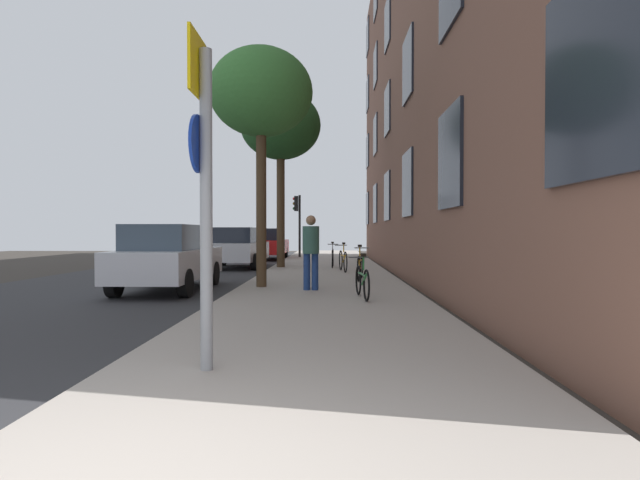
{
  "coord_description": "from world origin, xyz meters",
  "views": [
    {
      "loc": [
        1.22,
        -2.29,
        1.46
      ],
      "look_at": [
        0.96,
        11.74,
        1.23
      ],
      "focal_mm": 28.35,
      "sensor_mm": 36.0,
      "label": 1
    }
  ],
  "objects_px": {
    "pedestrian_0": "(311,247)",
    "bicycle_3": "(333,257)",
    "sign_post": "(204,177)",
    "car_0": "(168,257)",
    "tree_near": "(261,94)",
    "car_2": "(267,243)",
    "bicycle_1": "(360,266)",
    "tree_far": "(281,127)",
    "bicycle_0": "(362,281)",
    "car_1": "(237,247)",
    "bicycle_2": "(343,260)",
    "traffic_light": "(298,214)"
  },
  "relations": [
    {
      "from": "pedestrian_0",
      "to": "bicycle_3",
      "type": "bearing_deg",
      "value": 85.82
    },
    {
      "from": "sign_post",
      "to": "car_0",
      "type": "xyz_separation_m",
      "value": [
        -2.74,
        7.44,
        -1.15
      ]
    },
    {
      "from": "sign_post",
      "to": "car_0",
      "type": "height_order",
      "value": "sign_post"
    },
    {
      "from": "tree_near",
      "to": "car_2",
      "type": "xyz_separation_m",
      "value": [
        -1.65,
        14.29,
        -3.95
      ]
    },
    {
      "from": "car_0",
      "to": "car_2",
      "type": "height_order",
      "value": "same"
    },
    {
      "from": "bicycle_1",
      "to": "pedestrian_0",
      "type": "relative_size",
      "value": 1.01
    },
    {
      "from": "tree_far",
      "to": "car_0",
      "type": "height_order",
      "value": "tree_far"
    },
    {
      "from": "bicycle_1",
      "to": "car_0",
      "type": "xyz_separation_m",
      "value": [
        -4.82,
        -1.72,
        0.33
      ]
    },
    {
      "from": "bicycle_0",
      "to": "car_1",
      "type": "height_order",
      "value": "car_1"
    },
    {
      "from": "bicycle_2",
      "to": "pedestrian_0",
      "type": "relative_size",
      "value": 1.02
    },
    {
      "from": "car_0",
      "to": "car_1",
      "type": "bearing_deg",
      "value": 88.2
    },
    {
      "from": "sign_post",
      "to": "tree_near",
      "type": "xyz_separation_m",
      "value": [
        -0.44,
        7.41,
        2.81
      ]
    },
    {
      "from": "sign_post",
      "to": "bicycle_1",
      "type": "distance_m",
      "value": 9.51
    },
    {
      "from": "tree_far",
      "to": "bicycle_0",
      "type": "distance_m",
      "value": 10.58
    },
    {
      "from": "car_1",
      "to": "bicycle_1",
      "type": "bearing_deg",
      "value": -53.55
    },
    {
      "from": "car_1",
      "to": "bicycle_0",
      "type": "bearing_deg",
      "value": -66.43
    },
    {
      "from": "sign_post",
      "to": "bicycle_3",
      "type": "distance_m",
      "value": 14.39
    },
    {
      "from": "tree_far",
      "to": "car_0",
      "type": "distance_m",
      "value": 8.53
    },
    {
      "from": "traffic_light",
      "to": "car_0",
      "type": "xyz_separation_m",
      "value": [
        -2.27,
        -14.55,
        -1.54
      ]
    },
    {
      "from": "tree_near",
      "to": "sign_post",
      "type": "bearing_deg",
      "value": -86.57
    },
    {
      "from": "tree_near",
      "to": "car_2",
      "type": "distance_m",
      "value": 14.92
    },
    {
      "from": "tree_far",
      "to": "bicycle_3",
      "type": "relative_size",
      "value": 3.77
    },
    {
      "from": "traffic_light",
      "to": "pedestrian_0",
      "type": "relative_size",
      "value": 1.92
    },
    {
      "from": "bicycle_0",
      "to": "pedestrian_0",
      "type": "xyz_separation_m",
      "value": [
        -1.09,
        1.41,
        0.63
      ]
    },
    {
      "from": "bicycle_0",
      "to": "car_2",
      "type": "bearing_deg",
      "value": 103.63
    },
    {
      "from": "bicycle_1",
      "to": "car_1",
      "type": "relative_size",
      "value": 0.42
    },
    {
      "from": "tree_near",
      "to": "bicycle_3",
      "type": "distance_m",
      "value": 8.28
    },
    {
      "from": "tree_far",
      "to": "car_1",
      "type": "relative_size",
      "value": 1.6
    },
    {
      "from": "pedestrian_0",
      "to": "car_1",
      "type": "relative_size",
      "value": 0.41
    },
    {
      "from": "traffic_light",
      "to": "sign_post",
      "type": "bearing_deg",
      "value": -88.75
    },
    {
      "from": "bicycle_1",
      "to": "car_0",
      "type": "height_order",
      "value": "car_0"
    },
    {
      "from": "tree_near",
      "to": "car_1",
      "type": "xyz_separation_m",
      "value": [
        -2.05,
        7.94,
        -3.96
      ]
    },
    {
      "from": "pedestrian_0",
      "to": "car_0",
      "type": "distance_m",
      "value": 3.62
    },
    {
      "from": "bicycle_1",
      "to": "car_2",
      "type": "bearing_deg",
      "value": 108.38
    },
    {
      "from": "bicycle_0",
      "to": "bicycle_1",
      "type": "height_order",
      "value": "bicycle_1"
    },
    {
      "from": "bicycle_2",
      "to": "car_2",
      "type": "height_order",
      "value": "car_2"
    },
    {
      "from": "tree_far",
      "to": "bicycle_0",
      "type": "xyz_separation_m",
      "value": [
        2.52,
        -8.99,
        -4.98
      ]
    },
    {
      "from": "traffic_light",
      "to": "car_0",
      "type": "height_order",
      "value": "traffic_light"
    },
    {
      "from": "bicycle_0",
      "to": "bicycle_2",
      "type": "bearing_deg",
      "value": 91.67
    },
    {
      "from": "sign_post",
      "to": "car_2",
      "type": "height_order",
      "value": "sign_post"
    },
    {
      "from": "bicycle_3",
      "to": "car_2",
      "type": "distance_m",
      "value": 8.21
    },
    {
      "from": "traffic_light",
      "to": "bicycle_0",
      "type": "xyz_separation_m",
      "value": [
        2.36,
        -16.68,
        -1.91
      ]
    },
    {
      "from": "car_0",
      "to": "car_1",
      "type": "relative_size",
      "value": 1.01
    },
    {
      "from": "sign_post",
      "to": "bicycle_1",
      "type": "height_order",
      "value": "sign_post"
    },
    {
      "from": "tree_far",
      "to": "bicycle_2",
      "type": "relative_size",
      "value": 3.82
    },
    {
      "from": "tree_near",
      "to": "tree_far",
      "type": "height_order",
      "value": "tree_far"
    },
    {
      "from": "bicycle_2",
      "to": "car_0",
      "type": "distance_m",
      "value": 6.52
    },
    {
      "from": "traffic_light",
      "to": "bicycle_0",
      "type": "relative_size",
      "value": 2.01
    },
    {
      "from": "tree_near",
      "to": "car_2",
      "type": "bearing_deg",
      "value": 96.58
    },
    {
      "from": "pedestrian_0",
      "to": "bicycle_0",
      "type": "bearing_deg",
      "value": -52.35
    }
  ]
}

